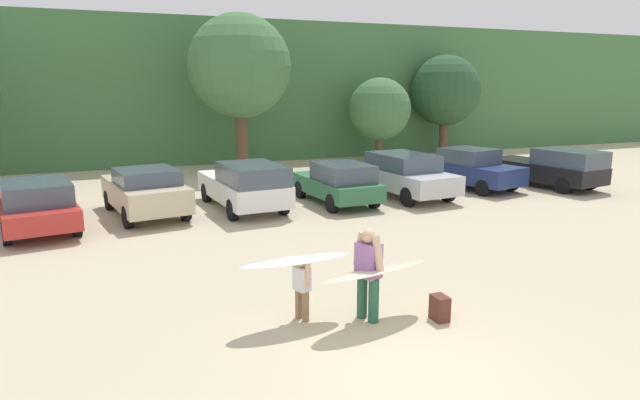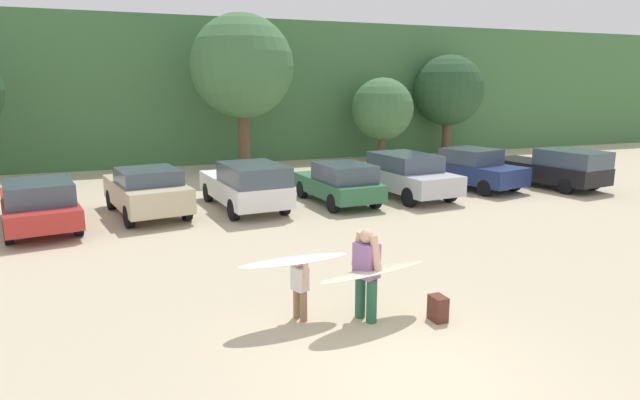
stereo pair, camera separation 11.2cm
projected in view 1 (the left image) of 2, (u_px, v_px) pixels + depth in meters
name	position (u px, v px, depth m)	size (l,w,h in m)	color
ground_plane	(418.00, 375.00, 7.80)	(120.00, 120.00, 0.00)	#C1B293
hillside_ridge	(169.00, 91.00, 32.72)	(108.00, 12.00, 7.45)	#427042
tree_left	(240.00, 67.00, 25.04)	(4.77, 4.77, 7.31)	brown
tree_far_right	(380.00, 109.00, 28.99)	(3.30, 3.30, 4.48)	brown
tree_center	(445.00, 91.00, 31.40)	(4.02, 4.02, 5.78)	brown
parked_car_red	(37.00, 204.00, 15.58)	(2.62, 5.03, 1.45)	#B72D28
parked_car_champagne	(145.00, 191.00, 17.19)	(2.56, 4.46, 1.54)	beige
parked_car_white	(245.00, 185.00, 17.98)	(2.23, 4.75, 1.62)	white
parked_car_forest_green	(338.00, 182.00, 18.92)	(1.96, 4.09, 1.46)	#2D6642
parked_car_silver	(403.00, 174.00, 20.16)	(2.35, 4.74, 1.60)	silver
parked_car_navy	(469.00, 168.00, 21.82)	(2.82, 4.47, 1.60)	navy
parked_car_black	(551.00, 167.00, 22.08)	(2.49, 4.96, 1.59)	black
person_adult	(368.00, 269.00, 9.47)	(0.42, 0.72, 1.66)	#26593F
person_child	(302.00, 285.00, 9.53)	(0.29, 0.52, 1.15)	#8C6B4C
surfboard_cream	(376.00, 271.00, 9.40)	(2.34, 1.08, 0.19)	beige
surfboard_white	(296.00, 260.00, 9.35)	(2.03, 0.66, 0.10)	white
backpack_dropped	(440.00, 308.00, 9.59)	(0.24, 0.34, 0.45)	#592D23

